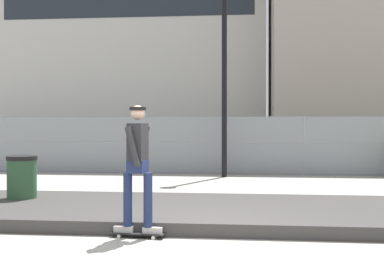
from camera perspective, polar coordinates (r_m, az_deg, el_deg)
ground_plane at (r=7.48m, az=-0.31°, el=-12.42°), size 120.00×120.00×0.00m
gravel_berm at (r=9.41m, az=1.09°, el=-9.02°), size 16.72×3.27×0.21m
skateboard at (r=7.89m, az=-5.87°, el=-11.29°), size 0.82×0.28×0.07m
skater at (r=7.74m, az=-5.88°, el=-3.42°), size 0.73×0.60×1.86m
chain_fence at (r=16.89m, az=3.40°, el=-1.86°), size 25.44×0.06×1.85m
street_lamp at (r=16.24m, az=3.51°, el=9.15°), size 0.44×0.44×6.51m
parked_car_near at (r=20.99m, az=-7.94°, el=-1.62°), size 4.53×2.21×1.66m
parked_car_mid at (r=20.65m, az=9.91°, el=-1.66°), size 4.43×2.01×1.66m
library_building at (r=51.57m, az=-5.72°, el=9.52°), size 23.81×10.87×19.13m
trash_bin at (r=10.77m, az=-17.90°, el=-5.60°), size 0.59×0.59×1.03m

